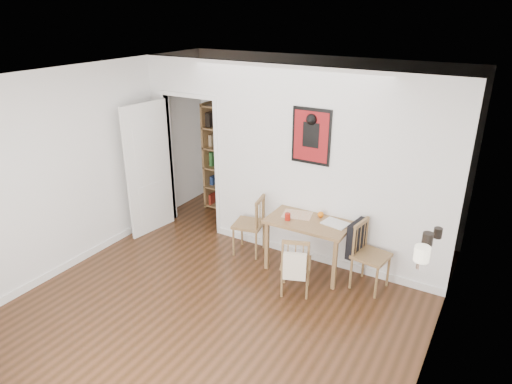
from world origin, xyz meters
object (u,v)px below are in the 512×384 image
Objects in this scene: bookshelf at (226,160)px; ceramic_jar_a at (428,239)px; mantel_lamp at (422,255)px; chair_right at (370,255)px; notebook at (335,223)px; ceramic_jar_b at (438,233)px; dining_table at (309,226)px; fireplace at (426,299)px; orange_fruit at (321,215)px; red_glass at (288,217)px; chair_left at (249,225)px; chair_front at (296,263)px.

ceramic_jar_a is (3.54, -1.84, 0.33)m from bookshelf.
chair_right is at bearing 121.46° from mantel_lamp.
notebook is 3.00× the size of ceramic_jar_b.
mantel_lamp reaches higher than ceramic_jar_b.
ceramic_jar_b is (1.60, -0.58, 0.58)m from dining_table.
fireplace is (3.62, -1.91, -0.28)m from bookshelf.
chair_right is 0.81m from orange_fruit.
dining_table is 0.58× the size of bookshelf.
red_glass is at bearing -34.68° from bookshelf.
ceramic_jar_b is at bearing -24.51° from bookshelf.
red_glass is (0.66, -0.13, 0.34)m from chair_left.
chair_left reaches higher than red_glass.
ceramic_jar_b is at bearing 73.15° from ceramic_jar_a.
dining_table is 1.23× the size of chair_left.
ceramic_jar_b is (-0.02, 0.27, 0.60)m from fireplace.
mantel_lamp is (3.57, -2.31, 0.40)m from bookshelf.
chair_right is at bearing 133.49° from ceramic_jar_a.
bookshelf reaches higher than mantel_lamp.
mantel_lamp is at bearing -46.22° from notebook.
bookshelf reaches higher than chair_left.
ceramic_jar_b is (0.03, 0.67, -0.08)m from mantel_lamp.
chair_right is at bearing 0.17° from chair_left.
bookshelf is (-2.82, 1.08, 0.45)m from chair_right.
chair_right is 7.06× the size of ceramic_jar_a.
chair_front is 1.86m from mantel_lamp.
ceramic_jar_a reaches higher than ceramic_jar_b.
red_glass is (1.75, -1.21, -0.13)m from bookshelf.
chair_left is (-0.91, -0.02, -0.20)m from dining_table.
chair_left is 0.99× the size of chair_right.
chair_right reaches higher than orange_fruit.
chair_front is at bearing -81.33° from dining_table.
ceramic_jar_a is (1.45, -0.91, 0.46)m from orange_fruit.
bookshelf is (-2.08, 1.63, 0.50)m from chair_front.
notebook is 1.50m from ceramic_jar_b.
red_glass is at bearing 159.50° from fireplace.
chair_left reaches higher than chair_front.
notebook is 1.88m from mantel_lamp.
ceramic_jar_b reaches higher than chair_front.
red_glass is at bearing -172.78° from chair_right.
mantel_lamp reaches higher than chair_left.
red_glass is 2.18m from mantel_lamp.
ceramic_jar_b is at bearing -0.43° from chair_front.
red_glass reaches higher than dining_table.
chair_right is 9.26× the size of red_glass.
chair_left reaches higher than dining_table.
chair_left is 8.23× the size of ceramic_jar_b.
dining_table is 10.09× the size of ceramic_jar_b.
fireplace is 11.94× the size of ceramic_jar_b.
bookshelf is 1.45× the size of fireplace.
orange_fruit reaches higher than dining_table.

